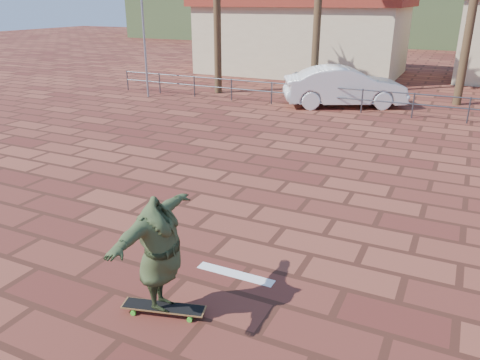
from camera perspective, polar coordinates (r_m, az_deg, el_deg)
name	(u,v)px	position (r m, az deg, el deg)	size (l,w,h in m)	color
ground	(230,236)	(9.35, -1.17, -6.84)	(120.00, 120.00, 0.00)	brown
paint_stripe	(235,274)	(8.15, -0.57, -11.39)	(1.40, 0.22, 0.01)	white
guardrail	(362,97)	(20.06, 14.69, 9.81)	(24.06, 0.06, 1.00)	#47494F
building_west	(303,35)	(31.01, 7.65, 17.06)	(12.60, 7.60, 4.50)	beige
hill_front	(440,13)	(57.50, 23.17, 18.17)	(70.00, 18.00, 6.00)	#384C28
hill_back	(271,3)	(68.39, 3.83, 20.76)	(35.00, 14.00, 8.00)	#384C28
longboard	(164,308)	(7.31, -9.29, -15.09)	(1.29, 0.60, 0.12)	olive
skateboarder	(160,254)	(6.81, -9.74, -8.88)	(2.19, 0.60, 1.78)	#344324
car_silver	(338,82)	(23.08, 11.86, 11.64)	(1.78, 4.43, 1.51)	#A5A7AC
car_white	(344,87)	(21.20, 12.62, 11.05)	(1.81, 5.19, 1.71)	silver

